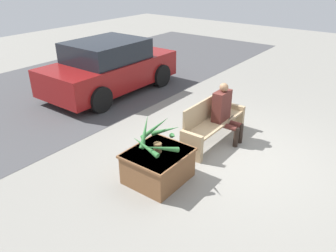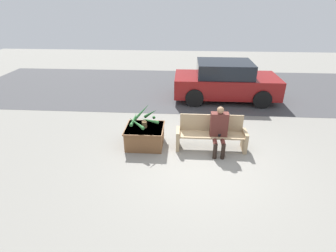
# 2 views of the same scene
# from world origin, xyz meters

# --- Properties ---
(ground_plane) EXTENTS (30.00, 30.00, 0.00)m
(ground_plane) POSITION_xyz_m (0.00, 0.00, 0.00)
(ground_plane) COLOR gray
(road_surface) EXTENTS (20.00, 6.00, 0.01)m
(road_surface) POSITION_xyz_m (0.00, 5.88, 0.00)
(road_surface) COLOR #424244
(road_surface) RESTS_ON ground_plane
(bench) EXTENTS (1.85, 0.48, 0.92)m
(bench) POSITION_xyz_m (0.29, 0.67, 0.43)
(bench) COLOR tan
(bench) RESTS_ON ground_plane
(person_seated) EXTENTS (0.45, 0.59, 1.25)m
(person_seated) POSITION_xyz_m (0.47, 0.49, 0.69)
(person_seated) COLOR #51231E
(person_seated) RESTS_ON ground_plane
(planter_box) EXTENTS (1.03, 0.93, 0.55)m
(planter_box) POSITION_xyz_m (-1.49, 0.68, 0.29)
(planter_box) COLOR brown
(planter_box) RESTS_ON ground_plane
(potted_plant) EXTENTS (0.84, 0.82, 0.59)m
(potted_plant) POSITION_xyz_m (-1.49, 0.69, 0.82)
(potted_plant) COLOR brown
(potted_plant) RESTS_ON planter_box
(parked_car) EXTENTS (3.98, 1.98, 1.50)m
(parked_car) POSITION_xyz_m (1.14, 4.55, 0.73)
(parked_car) COLOR maroon
(parked_car) RESTS_ON ground_plane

